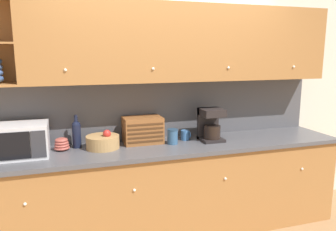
{
  "coord_description": "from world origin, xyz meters",
  "views": [
    {
      "loc": [
        -0.98,
        -3.29,
        1.82
      ],
      "look_at": [
        0.0,
        -0.22,
        1.21
      ],
      "focal_mm": 35.0,
      "sensor_mm": 36.0,
      "label": 1
    }
  ],
  "objects_px": {
    "bread_box": "(143,130)",
    "mug": "(185,135)",
    "bowl_stack_on_counter": "(62,144)",
    "wine_bottle": "(77,133)",
    "storage_canister": "(173,137)",
    "microwave": "(17,141)",
    "fruit_basket": "(103,142)",
    "coffee_maker": "(211,124)"
  },
  "relations": [
    {
      "from": "coffee_maker",
      "to": "fruit_basket",
      "type": "bearing_deg",
      "value": 177.85
    },
    {
      "from": "bowl_stack_on_counter",
      "to": "mug",
      "type": "relative_size",
      "value": 1.4
    },
    {
      "from": "wine_bottle",
      "to": "bread_box",
      "type": "distance_m",
      "value": 0.64
    },
    {
      "from": "bowl_stack_on_counter",
      "to": "storage_canister",
      "type": "height_order",
      "value": "storage_canister"
    },
    {
      "from": "wine_bottle",
      "to": "bread_box",
      "type": "bearing_deg",
      "value": -1.89
    },
    {
      "from": "fruit_basket",
      "to": "bread_box",
      "type": "bearing_deg",
      "value": 10.79
    },
    {
      "from": "microwave",
      "to": "coffee_maker",
      "type": "bearing_deg",
      "value": -0.37
    },
    {
      "from": "microwave",
      "to": "fruit_basket",
      "type": "height_order",
      "value": "microwave"
    },
    {
      "from": "fruit_basket",
      "to": "bread_box",
      "type": "xyz_separation_m",
      "value": [
        0.41,
        0.08,
        0.07
      ]
    },
    {
      "from": "bowl_stack_on_counter",
      "to": "fruit_basket",
      "type": "distance_m",
      "value": 0.38
    },
    {
      "from": "coffee_maker",
      "to": "storage_canister",
      "type": "bearing_deg",
      "value": -177.83
    },
    {
      "from": "wine_bottle",
      "to": "coffee_maker",
      "type": "height_order",
      "value": "coffee_maker"
    },
    {
      "from": "fruit_basket",
      "to": "coffee_maker",
      "type": "height_order",
      "value": "coffee_maker"
    },
    {
      "from": "bowl_stack_on_counter",
      "to": "coffee_maker",
      "type": "relative_size",
      "value": 0.43
    },
    {
      "from": "fruit_basket",
      "to": "coffee_maker",
      "type": "relative_size",
      "value": 0.94
    },
    {
      "from": "microwave",
      "to": "bread_box",
      "type": "relative_size",
      "value": 1.37
    },
    {
      "from": "microwave",
      "to": "fruit_basket",
      "type": "relative_size",
      "value": 1.68
    },
    {
      "from": "fruit_basket",
      "to": "coffee_maker",
      "type": "distance_m",
      "value": 1.1
    },
    {
      "from": "microwave",
      "to": "bowl_stack_on_counter",
      "type": "height_order",
      "value": "microwave"
    },
    {
      "from": "storage_canister",
      "to": "mug",
      "type": "distance_m",
      "value": 0.21
    },
    {
      "from": "storage_canister",
      "to": "coffee_maker",
      "type": "height_order",
      "value": "coffee_maker"
    },
    {
      "from": "bread_box",
      "to": "coffee_maker",
      "type": "bearing_deg",
      "value": -9.76
    },
    {
      "from": "wine_bottle",
      "to": "microwave",
      "type": "bearing_deg",
      "value": -165.86
    },
    {
      "from": "microwave",
      "to": "bread_box",
      "type": "height_order",
      "value": "microwave"
    },
    {
      "from": "bowl_stack_on_counter",
      "to": "bread_box",
      "type": "bearing_deg",
      "value": 1.96
    },
    {
      "from": "bowl_stack_on_counter",
      "to": "wine_bottle",
      "type": "distance_m",
      "value": 0.17
    },
    {
      "from": "wine_bottle",
      "to": "fruit_basket",
      "type": "xyz_separation_m",
      "value": [
        0.23,
        -0.1,
        -0.08
      ]
    },
    {
      "from": "bread_box",
      "to": "mug",
      "type": "bearing_deg",
      "value": -3.42
    },
    {
      "from": "bowl_stack_on_counter",
      "to": "storage_canister",
      "type": "xyz_separation_m",
      "value": [
        1.05,
        -0.11,
        0.02
      ]
    },
    {
      "from": "bowl_stack_on_counter",
      "to": "coffee_maker",
      "type": "distance_m",
      "value": 1.48
    },
    {
      "from": "bread_box",
      "to": "storage_canister",
      "type": "relative_size",
      "value": 2.56
    },
    {
      "from": "bread_box",
      "to": "mug",
      "type": "height_order",
      "value": "bread_box"
    },
    {
      "from": "bowl_stack_on_counter",
      "to": "fruit_basket",
      "type": "xyz_separation_m",
      "value": [
        0.37,
        -0.05,
        0.01
      ]
    },
    {
      "from": "microwave",
      "to": "storage_canister",
      "type": "height_order",
      "value": "microwave"
    },
    {
      "from": "storage_canister",
      "to": "wine_bottle",
      "type": "bearing_deg",
      "value": 170.31
    },
    {
      "from": "fruit_basket",
      "to": "storage_canister",
      "type": "bearing_deg",
      "value": -4.81
    },
    {
      "from": "fruit_basket",
      "to": "storage_canister",
      "type": "xyz_separation_m",
      "value": [
        0.68,
        -0.06,
        0.01
      ]
    },
    {
      "from": "bowl_stack_on_counter",
      "to": "mug",
      "type": "distance_m",
      "value": 1.23
    },
    {
      "from": "storage_canister",
      "to": "coffee_maker",
      "type": "distance_m",
      "value": 0.43
    },
    {
      "from": "wine_bottle",
      "to": "storage_canister",
      "type": "bearing_deg",
      "value": -9.69
    },
    {
      "from": "wine_bottle",
      "to": "fruit_basket",
      "type": "height_order",
      "value": "wine_bottle"
    },
    {
      "from": "bowl_stack_on_counter",
      "to": "fruit_basket",
      "type": "relative_size",
      "value": 0.46
    }
  ]
}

